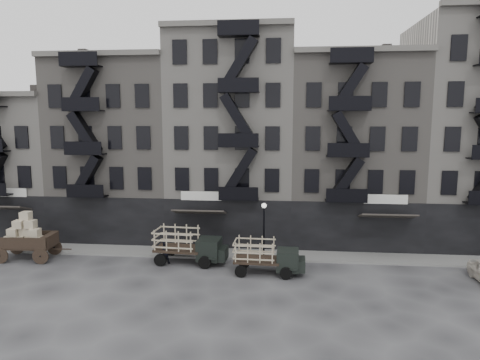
# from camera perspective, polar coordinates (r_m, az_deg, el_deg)

# --- Properties ---
(ground) EXTENTS (140.00, 140.00, 0.00)m
(ground) POSITION_cam_1_polar(r_m,az_deg,el_deg) (29.62, -3.00, -12.13)
(ground) COLOR #38383A
(ground) RESTS_ON ground
(sidewalk) EXTENTS (55.00, 2.50, 0.15)m
(sidewalk) POSITION_cam_1_polar(r_m,az_deg,el_deg) (33.10, -2.02, -9.76)
(sidewalk) COLOR slate
(sidewalk) RESTS_ON ground
(building_west) EXTENTS (10.00, 11.35, 13.20)m
(building_west) POSITION_cam_1_polar(r_m,az_deg,el_deg) (44.66, -27.28, 1.81)
(building_west) COLOR #ABA69D
(building_west) RESTS_ON ground
(building_midwest) EXTENTS (10.00, 11.35, 16.20)m
(building_midwest) POSITION_cam_1_polar(r_m,az_deg,el_deg) (39.98, -15.27, 3.95)
(building_midwest) COLOR slate
(building_midwest) RESTS_ON ground
(building_center) EXTENTS (10.00, 11.35, 18.20)m
(building_center) POSITION_cam_1_polar(r_m,az_deg,el_deg) (37.54, -0.85, 5.50)
(building_center) COLOR #ABA69D
(building_center) RESTS_ON ground
(building_mideast) EXTENTS (10.00, 11.35, 16.20)m
(building_mideast) POSITION_cam_1_polar(r_m,az_deg,el_deg) (37.81, 14.42, 3.74)
(building_mideast) COLOR slate
(building_mideast) RESTS_ON ground
(building_east) EXTENTS (10.00, 11.35, 19.20)m
(building_east) POSITION_cam_1_polar(r_m,az_deg,el_deg) (40.48, 28.70, 5.40)
(building_east) COLOR #ABA69D
(building_east) RESTS_ON ground
(lamp_post) EXTENTS (0.36, 0.36, 4.28)m
(lamp_post) POSITION_cam_1_polar(r_m,az_deg,el_deg) (30.99, 3.21, -5.81)
(lamp_post) COLOR black
(lamp_post) RESTS_ON ground
(wagon) EXTENTS (4.23, 2.44, 3.48)m
(wagon) POSITION_cam_1_polar(r_m,az_deg,el_deg) (35.25, -26.71, -6.31)
(wagon) COLOR black
(wagon) RESTS_ON ground
(stake_truck_west) EXTENTS (5.26, 2.44, 2.58)m
(stake_truck_west) POSITION_cam_1_polar(r_m,az_deg,el_deg) (31.05, -6.87, -8.35)
(stake_truck_west) COLOR black
(stake_truck_west) RESTS_ON ground
(stake_truck_east) EXTENTS (4.74, 2.09, 2.35)m
(stake_truck_east) POSITION_cam_1_polar(r_m,az_deg,el_deg) (28.88, 3.61, -9.86)
(stake_truck_east) COLOR black
(stake_truck_east) RESTS_ON ground
(pedestrian_mid) EXTENTS (0.99, 0.91, 1.65)m
(pedestrian_mid) POSITION_cam_1_polar(r_m,az_deg,el_deg) (31.31, -10.05, -9.52)
(pedestrian_mid) COLOR black
(pedestrian_mid) RESTS_ON ground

